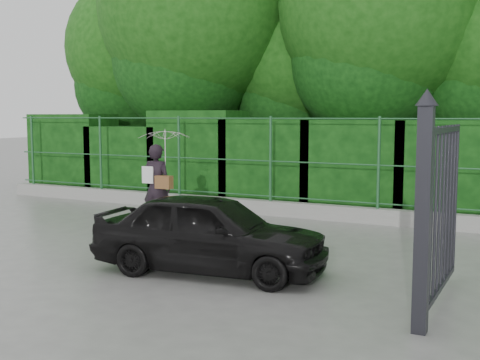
% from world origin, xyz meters
% --- Properties ---
extents(ground, '(80.00, 80.00, 0.00)m').
position_xyz_m(ground, '(0.00, 0.00, 0.00)').
color(ground, gray).
extents(kerb, '(14.00, 0.25, 0.30)m').
position_xyz_m(kerb, '(0.00, 4.50, 0.15)').
color(kerb, '#9E9E99').
rests_on(kerb, ground).
extents(fence, '(14.13, 0.06, 1.80)m').
position_xyz_m(fence, '(0.22, 4.50, 1.20)').
color(fence, '#255A31').
rests_on(fence, kerb).
extents(hedge, '(14.20, 1.20, 2.23)m').
position_xyz_m(hedge, '(0.05, 5.50, 1.04)').
color(hedge, black).
rests_on(hedge, ground).
extents(trees, '(17.10, 6.15, 8.08)m').
position_xyz_m(trees, '(1.14, 7.74, 4.62)').
color(trees, black).
rests_on(trees, ground).
extents(gate, '(0.22, 2.33, 2.36)m').
position_xyz_m(gate, '(4.60, -0.72, 1.19)').
color(gate, '#24242B').
rests_on(gate, ground).
extents(woman, '(0.96, 0.98, 1.87)m').
position_xyz_m(woman, '(-0.80, 2.24, 1.24)').
color(woman, black).
rests_on(woman, ground).
extents(car, '(3.31, 1.64, 1.09)m').
position_xyz_m(car, '(1.64, -0.17, 0.54)').
color(car, black).
rests_on(car, ground).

